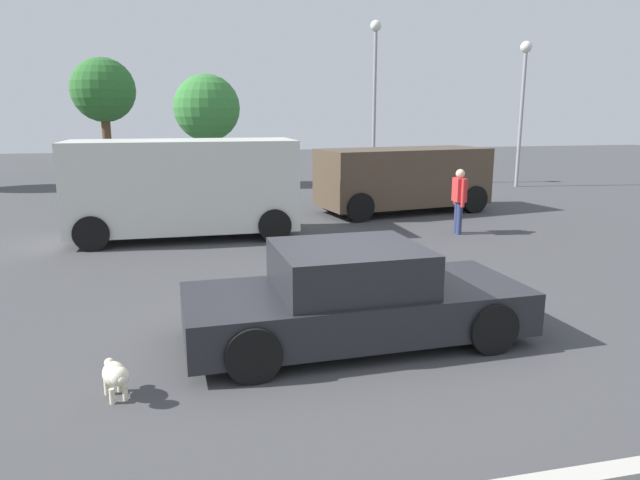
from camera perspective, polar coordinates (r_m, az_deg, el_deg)
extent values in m
plane|color=#424244|center=(7.64, 2.70, -9.66)|extent=(80.00, 80.00, 0.00)
cube|color=#232328|center=(7.42, 3.60, -6.79)|extent=(4.39, 1.90, 0.54)
cube|color=#232328|center=(7.23, 2.91, -2.76)|extent=(1.88, 1.67, 0.55)
cube|color=slate|center=(7.54, 9.13, -2.27)|extent=(0.11, 1.49, 0.46)
cube|color=slate|center=(7.02, -3.78, -3.25)|extent=(0.11, 1.49, 0.46)
cylinder|color=black|center=(8.73, 10.99, -4.80)|extent=(0.65, 0.24, 0.64)
cylinder|color=black|center=(7.37, 16.70, -8.36)|extent=(0.65, 0.24, 0.64)
cylinder|color=black|center=(7.92, -8.56, -6.52)|extent=(0.65, 0.24, 0.64)
cylinder|color=black|center=(6.39, -6.70, -11.19)|extent=(0.65, 0.24, 0.64)
ellipsoid|color=beige|center=(6.40, -19.76, -12.42)|extent=(0.34, 0.42, 0.24)
sphere|color=beige|center=(6.16, -19.30, -12.70)|extent=(0.19, 0.19, 0.19)
sphere|color=beige|center=(6.11, -19.15, -12.99)|extent=(0.09, 0.09, 0.09)
cylinder|color=beige|center=(6.38, -18.81, -14.21)|extent=(0.06, 0.06, 0.16)
cylinder|color=beige|center=(6.36, -19.99, -14.40)|extent=(0.06, 0.06, 0.16)
cylinder|color=beige|center=(6.59, -19.31, -13.38)|extent=(0.06, 0.06, 0.16)
cylinder|color=beige|center=(6.57, -20.45, -13.56)|extent=(0.06, 0.06, 0.16)
sphere|color=beige|center=(6.58, -20.23, -11.40)|extent=(0.11, 0.11, 0.11)
cube|color=silver|center=(13.83, -13.38, 5.38)|extent=(5.15, 2.04, 2.06)
cube|color=slate|center=(14.03, -23.94, 6.61)|extent=(0.06, 1.72, 0.83)
cylinder|color=black|center=(13.17, -21.79, 0.63)|extent=(0.76, 0.25, 0.76)
cylinder|color=black|center=(15.05, -20.75, 2.09)|extent=(0.76, 0.25, 0.76)
cylinder|color=black|center=(13.16, -4.56, 1.48)|extent=(0.76, 0.25, 0.76)
cylinder|color=black|center=(15.03, -5.68, 2.83)|extent=(0.76, 0.25, 0.76)
cube|color=#4C3D2D|center=(17.20, 8.27, 6.27)|extent=(5.25, 2.75, 1.64)
cube|color=slate|center=(18.55, 14.88, 7.55)|extent=(0.32, 1.65, 0.66)
cylinder|color=black|center=(19.08, 11.67, 4.74)|extent=(0.83, 0.38, 0.80)
cylinder|color=black|center=(17.59, 15.08, 3.93)|extent=(0.83, 0.38, 0.80)
cylinder|color=black|center=(17.23, 1.17, 4.19)|extent=(0.83, 0.38, 0.80)
cylinder|color=black|center=(15.57, 3.96, 3.27)|extent=(0.83, 0.38, 0.80)
cylinder|color=navy|center=(14.45, 13.46, 2.24)|extent=(0.13, 0.13, 0.80)
cylinder|color=navy|center=(14.30, 13.70, 2.12)|extent=(0.13, 0.13, 0.80)
cube|color=red|center=(14.27, 13.72, 4.87)|extent=(0.28, 0.42, 0.57)
cylinder|color=red|center=(14.50, 13.36, 4.81)|extent=(0.09, 0.09, 0.66)
cylinder|color=red|center=(14.06, 14.06, 4.54)|extent=(0.09, 0.09, 0.66)
sphere|color=beige|center=(14.23, 13.80, 6.43)|extent=(0.22, 0.22, 0.22)
cylinder|color=gray|center=(24.42, 19.36, 11.19)|extent=(0.14, 0.14, 5.26)
sphere|color=silver|center=(24.55, 19.84, 17.63)|extent=(0.44, 0.44, 0.44)
cylinder|color=gray|center=(24.09, 5.43, 12.88)|extent=(0.14, 0.14, 6.16)
sphere|color=silver|center=(24.33, 5.59, 20.46)|extent=(0.44, 0.44, 0.44)
cylinder|color=brown|center=(23.75, -10.99, 7.85)|extent=(0.36, 0.36, 2.13)
sphere|color=#387F38|center=(23.68, -11.20, 12.79)|extent=(2.61, 2.61, 2.61)
cylinder|color=brown|center=(30.25, -20.40, 8.94)|extent=(0.43, 0.43, 2.86)
sphere|color=#2D6B2D|center=(30.23, -20.78, 13.79)|extent=(3.04, 3.04, 3.04)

